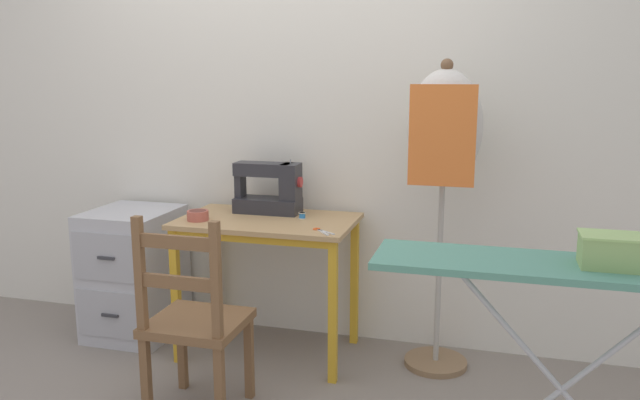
{
  "coord_description": "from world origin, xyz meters",
  "views": [
    {
      "loc": [
        1.11,
        -2.68,
        1.47
      ],
      "look_at": [
        0.29,
        0.25,
        0.86
      ],
      "focal_mm": 35.0,
      "sensor_mm": 36.0,
      "label": 1
    }
  ],
  "objects_px": {
    "scissors": "(320,230)",
    "thread_spool_near_machine": "(302,216)",
    "filing_cabinet": "(134,273)",
    "wooden_chair": "(194,323)",
    "dress_form": "(444,143)",
    "ironing_board": "(571,279)",
    "storage_box": "(610,251)",
    "sewing_machine": "(271,189)",
    "fabric_bowl": "(198,215)"
  },
  "relations": [
    {
      "from": "scissors",
      "to": "thread_spool_near_machine",
      "type": "xyz_separation_m",
      "value": [
        -0.16,
        0.23,
        0.01
      ]
    },
    {
      "from": "filing_cabinet",
      "to": "wooden_chair",
      "type": "bearing_deg",
      "value": -44.0
    },
    {
      "from": "wooden_chair",
      "to": "dress_form",
      "type": "relative_size",
      "value": 0.59
    },
    {
      "from": "thread_spool_near_machine",
      "to": "dress_form",
      "type": "relative_size",
      "value": 0.03
    },
    {
      "from": "ironing_board",
      "to": "dress_form",
      "type": "bearing_deg",
      "value": 117.71
    },
    {
      "from": "wooden_chair",
      "to": "storage_box",
      "type": "xyz_separation_m",
      "value": [
        1.57,
        -0.19,
        0.49
      ]
    },
    {
      "from": "wooden_chair",
      "to": "ironing_board",
      "type": "bearing_deg",
      "value": -7.41
    },
    {
      "from": "storage_box",
      "to": "wooden_chair",
      "type": "bearing_deg",
      "value": 173.17
    },
    {
      "from": "filing_cabinet",
      "to": "ironing_board",
      "type": "distance_m",
      "value": 2.42
    },
    {
      "from": "filing_cabinet",
      "to": "sewing_machine",
      "type": "bearing_deg",
      "value": 7.68
    },
    {
      "from": "fabric_bowl",
      "to": "dress_form",
      "type": "xyz_separation_m",
      "value": [
        1.21,
        0.2,
        0.38
      ]
    },
    {
      "from": "wooden_chair",
      "to": "fabric_bowl",
      "type": "bearing_deg",
      "value": 113.79
    },
    {
      "from": "scissors",
      "to": "ironing_board",
      "type": "bearing_deg",
      "value": -33.53
    },
    {
      "from": "wooden_chair",
      "to": "storage_box",
      "type": "bearing_deg",
      "value": -6.83
    },
    {
      "from": "fabric_bowl",
      "to": "filing_cabinet",
      "type": "distance_m",
      "value": 0.66
    },
    {
      "from": "dress_form",
      "to": "ironing_board",
      "type": "relative_size",
      "value": 1.2
    },
    {
      "from": "sewing_machine",
      "to": "filing_cabinet",
      "type": "bearing_deg",
      "value": -172.32
    },
    {
      "from": "thread_spool_near_machine",
      "to": "wooden_chair",
      "type": "height_order",
      "value": "wooden_chair"
    },
    {
      "from": "sewing_machine",
      "to": "thread_spool_near_machine",
      "type": "distance_m",
      "value": 0.25
    },
    {
      "from": "storage_box",
      "to": "scissors",
      "type": "bearing_deg",
      "value": 149.12
    },
    {
      "from": "thread_spool_near_machine",
      "to": "ironing_board",
      "type": "relative_size",
      "value": 0.03
    },
    {
      "from": "dress_form",
      "to": "storage_box",
      "type": "xyz_separation_m",
      "value": [
        0.6,
        -0.94,
        -0.23
      ]
    },
    {
      "from": "sewing_machine",
      "to": "filing_cabinet",
      "type": "distance_m",
      "value": 0.95
    },
    {
      "from": "wooden_chair",
      "to": "sewing_machine",
      "type": "bearing_deg",
      "value": 85.72
    },
    {
      "from": "scissors",
      "to": "thread_spool_near_machine",
      "type": "relative_size",
      "value": 3.26
    },
    {
      "from": "scissors",
      "to": "storage_box",
      "type": "xyz_separation_m",
      "value": [
        1.15,
        -0.69,
        0.18
      ]
    },
    {
      "from": "fabric_bowl",
      "to": "dress_form",
      "type": "relative_size",
      "value": 0.07
    },
    {
      "from": "thread_spool_near_machine",
      "to": "ironing_board",
      "type": "xyz_separation_m",
      "value": [
        1.2,
        -0.92,
        0.06
      ]
    },
    {
      "from": "sewing_machine",
      "to": "dress_form",
      "type": "bearing_deg",
      "value": -4.2
    },
    {
      "from": "thread_spool_near_machine",
      "to": "dress_form",
      "type": "bearing_deg",
      "value": 1.74
    },
    {
      "from": "storage_box",
      "to": "thread_spool_near_machine",
      "type": "bearing_deg",
      "value": 145.01
    },
    {
      "from": "sewing_machine",
      "to": "fabric_bowl",
      "type": "height_order",
      "value": "sewing_machine"
    },
    {
      "from": "dress_form",
      "to": "storage_box",
      "type": "height_order",
      "value": "dress_form"
    },
    {
      "from": "fabric_bowl",
      "to": "storage_box",
      "type": "xyz_separation_m",
      "value": [
        1.82,
        -0.74,
        0.15
      ]
    },
    {
      "from": "filing_cabinet",
      "to": "dress_form",
      "type": "bearing_deg",
      "value": 1.36
    },
    {
      "from": "fabric_bowl",
      "to": "scissors",
      "type": "height_order",
      "value": "fabric_bowl"
    },
    {
      "from": "ironing_board",
      "to": "storage_box",
      "type": "xyz_separation_m",
      "value": [
        0.11,
        0.0,
        0.1
      ]
    },
    {
      "from": "dress_form",
      "to": "storage_box",
      "type": "relative_size",
      "value": 8.22
    },
    {
      "from": "scissors",
      "to": "thread_spool_near_machine",
      "type": "height_order",
      "value": "thread_spool_near_machine"
    },
    {
      "from": "fabric_bowl",
      "to": "wooden_chair",
      "type": "height_order",
      "value": "wooden_chair"
    },
    {
      "from": "wooden_chair",
      "to": "filing_cabinet",
      "type": "height_order",
      "value": "wooden_chair"
    },
    {
      "from": "ironing_board",
      "to": "wooden_chair",
      "type": "bearing_deg",
      "value": 172.59
    },
    {
      "from": "fabric_bowl",
      "to": "filing_cabinet",
      "type": "relative_size",
      "value": 0.15
    },
    {
      "from": "dress_form",
      "to": "storage_box",
      "type": "bearing_deg",
      "value": -57.27
    },
    {
      "from": "fabric_bowl",
      "to": "scissors",
      "type": "relative_size",
      "value": 0.86
    },
    {
      "from": "dress_form",
      "to": "wooden_chair",
      "type": "bearing_deg",
      "value": -142.27
    },
    {
      "from": "sewing_machine",
      "to": "dress_form",
      "type": "distance_m",
      "value": 0.95
    },
    {
      "from": "scissors",
      "to": "dress_form",
      "type": "height_order",
      "value": "dress_form"
    },
    {
      "from": "sewing_machine",
      "to": "ironing_board",
      "type": "bearing_deg",
      "value": -35.69
    },
    {
      "from": "dress_form",
      "to": "fabric_bowl",
      "type": "bearing_deg",
      "value": -170.61
    }
  ]
}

